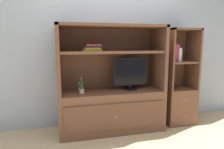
# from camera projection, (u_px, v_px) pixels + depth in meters

# --- Properties ---
(ground_plane) EXTENTS (8.00, 8.00, 0.00)m
(ground_plane) POSITION_uv_depth(u_px,v_px,m) (118.00, 141.00, 2.75)
(ground_plane) COLOR tan
(painted_rear_wall) EXTENTS (6.00, 0.10, 2.80)m
(painted_rear_wall) POSITION_uv_depth(u_px,v_px,m) (106.00, 39.00, 3.25)
(painted_rear_wall) COLOR #9EA8B2
(painted_rear_wall) RESTS_ON ground_plane
(media_console) EXTENTS (1.57, 0.61, 1.59)m
(media_console) POSITION_uv_depth(u_px,v_px,m) (111.00, 98.00, 3.07)
(media_console) COLOR brown
(media_console) RESTS_ON ground_plane
(tv_monitor) EXTENTS (0.53, 0.22, 0.49)m
(tv_monitor) POSITION_uv_depth(u_px,v_px,m) (130.00, 73.00, 3.07)
(tv_monitor) COLOR black
(tv_monitor) RESTS_ON media_console
(potted_plant) EXTENTS (0.10, 0.08, 0.26)m
(potted_plant) POSITION_uv_depth(u_px,v_px,m) (82.00, 90.00, 2.85)
(potted_plant) COLOR beige
(potted_plant) RESTS_ON media_console
(magazine_stack) EXTENTS (0.31, 0.33, 0.09)m
(magazine_stack) POSITION_uv_depth(u_px,v_px,m) (93.00, 48.00, 2.88)
(magazine_stack) COLOR gold
(magazine_stack) RESTS_ON media_console
(bookshelf_tall) EXTENTS (0.49, 0.43, 1.56)m
(bookshelf_tall) POSITION_uv_depth(u_px,v_px,m) (178.00, 92.00, 3.34)
(bookshelf_tall) COLOR brown
(bookshelf_tall) RESTS_ON ground_plane
(upright_book_row) EXTENTS (0.18, 0.18, 0.27)m
(upright_book_row) POSITION_uv_depth(u_px,v_px,m) (175.00, 54.00, 3.21)
(upright_book_row) COLOR #2D519E
(upright_book_row) RESTS_ON bookshelf_tall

